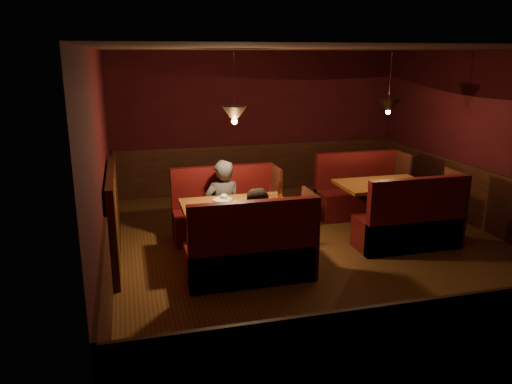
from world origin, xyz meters
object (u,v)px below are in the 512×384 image
object	(u,v)px
second_bench_near	(411,226)
main_bench_far	(226,215)
second_table	(382,195)
second_bench_far	(360,195)
main_table	(237,216)
diner_a	(222,191)
diner_b	(260,219)
main_bench_near	(253,255)

from	to	relation	value
second_bench_near	main_bench_far	bearing A→B (deg)	154.77
second_table	second_bench_far	xyz separation A→B (m)	(0.03, 0.86, -0.24)
main_bench_far	second_bench_near	xyz separation A→B (m)	(2.57, -1.21, 0.00)
main_table	second_bench_far	xyz separation A→B (m)	(2.59, 1.36, -0.26)
main_table	diner_a	xyz separation A→B (m)	(-0.08, 0.64, 0.21)
diner_a	diner_b	bearing A→B (deg)	92.69
second_bench_far	diner_a	bearing A→B (deg)	-164.86
main_bench_near	second_table	world-z (taller)	main_bench_near
second_bench_far	second_bench_near	world-z (taller)	same
diner_a	main_table	bearing A→B (deg)	88.03
main_bench_near	diner_a	bearing A→B (deg)	93.69
second_bench_far	main_table	bearing A→B (deg)	-152.34
main_table	diner_a	distance (m)	0.67
main_table	diner_a	world-z (taller)	diner_a
second_bench_near	diner_b	bearing A→B (deg)	-174.10
second_table	second_bench_near	xyz separation A→B (m)	(0.03, -0.86, -0.24)
main_bench_far	second_bench_far	xyz separation A→B (m)	(2.57, 0.50, 0.00)
main_table	main_bench_near	bearing A→B (deg)	-88.85
main_bench_far	diner_a	bearing A→B (deg)	-113.85
main_table	diner_a	bearing A→B (deg)	97.08
diner_b	diner_a	bearing A→B (deg)	79.15
second_table	diner_a	size ratio (longest dim) A/B	0.87
second_bench_far	second_bench_near	bearing A→B (deg)	-90.00
second_table	diner_b	bearing A→B (deg)	-155.02
second_bench_far	diner_b	bearing A→B (deg)	-140.80
main_table	second_bench_far	bearing A→B (deg)	27.66
second_table	diner_a	bearing A→B (deg)	177.04
main_table	main_bench_near	xyz separation A→B (m)	(0.02, -0.86, -0.26)
second_bench_near	diner_a	bearing A→B (deg)	159.56
main_bench_far	diner_b	xyz separation A→B (m)	(0.16, -1.46, 0.40)
main_bench_near	second_table	size ratio (longest dim) A/B	1.15
second_bench_far	diner_b	distance (m)	3.14
diner_a	diner_b	xyz separation A→B (m)	(0.26, -1.24, -0.07)
main_bench_near	diner_a	distance (m)	1.57
main_table	second_table	xyz separation A→B (m)	(2.56, 0.50, -0.02)
main_bench_far	diner_b	distance (m)	1.52
diner_b	main_bench_far	bearing A→B (deg)	73.75
second_bench_near	main_table	bearing A→B (deg)	172.10
main_table	second_bench_near	size ratio (longest dim) A/B	0.95
second_table	second_bench_near	bearing A→B (deg)	-87.80
diner_b	second_bench_far	bearing A→B (deg)	16.61
main_bench_far	diner_b	world-z (taller)	diner_b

